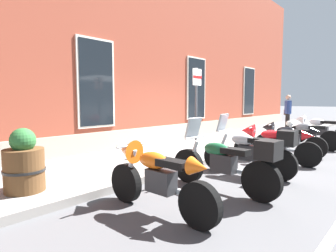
{
  "coord_description": "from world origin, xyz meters",
  "views": [
    {
      "loc": [
        -7.01,
        -3.87,
        1.63
      ],
      "look_at": [
        -1.48,
        1.07,
        0.94
      ],
      "focal_mm": 29.87,
      "sensor_mm": 36.0,
      "label": 1
    }
  ],
  "objects": [
    {
      "name": "motorcycle_black_sport",
      "position": [
        1.33,
        -1.07,
        0.54
      ],
      "size": [
        0.62,
        1.99,
        0.98
      ],
      "color": "black",
      "rests_on": "ground_plane"
    },
    {
      "name": "pedestrian_blue_top",
      "position": [
        6.34,
        0.61,
        1.11
      ],
      "size": [
        0.57,
        0.46,
        1.72
      ],
      "color": "black",
      "rests_on": "sidewalk"
    },
    {
      "name": "motorcycle_grey_naked",
      "position": [
        2.87,
        -1.19,
        0.47
      ],
      "size": [
        0.66,
        2.01,
        0.93
      ],
      "color": "black",
      "rests_on": "ground_plane"
    },
    {
      "name": "motorcycle_orange_sport",
      "position": [
        -4.21,
        -1.1,
        0.56
      ],
      "size": [
        0.62,
        2.06,
        1.01
      ],
      "color": "black",
      "rests_on": "ground_plane"
    },
    {
      "name": "brick_pub_facade",
      "position": [
        0.0,
        6.66,
        3.77
      ],
      "size": [
        24.05,
        7.42,
        7.54
      ],
      "color": "brown",
      "rests_on": "ground_plane"
    },
    {
      "name": "barrel_planter",
      "position": [
        -5.25,
        0.84,
        0.58
      ],
      "size": [
        0.66,
        0.66,
        1.04
      ],
      "color": "brown",
      "rests_on": "sidewalk"
    },
    {
      "name": "sidewalk",
      "position": [
        0.0,
        1.5,
        0.07
      ],
      "size": [
        30.05,
        3.01,
        0.14
      ],
      "primitive_type": "cube",
      "color": "gray",
      "rests_on": "ground_plane"
    },
    {
      "name": "parking_sign",
      "position": [
        -0.78,
        0.65,
        1.67
      ],
      "size": [
        0.36,
        0.07,
        2.35
      ],
      "color": "#4C4C51",
      "rests_on": "sidewalk"
    },
    {
      "name": "ground_plane",
      "position": [
        0.0,
        0.0,
        0.0
      ],
      "size": [
        140.0,
        140.0,
        0.0
      ],
      "primitive_type": "plane",
      "color": "#4C4C4F"
    },
    {
      "name": "motorcycle_white_sport",
      "position": [
        4.15,
        -1.19,
        0.58
      ],
      "size": [
        0.62,
        2.16,
        1.08
      ],
      "color": "black",
      "rests_on": "ground_plane"
    },
    {
      "name": "motorcycle_red_sport",
      "position": [
        0.05,
        -1.13,
        0.55
      ],
      "size": [
        0.68,
        2.13,
        0.99
      ],
      "color": "black",
      "rests_on": "ground_plane"
    },
    {
      "name": "motorcycle_silver_touring",
      "position": [
        -1.43,
        -1.3,
        0.55
      ],
      "size": [
        0.62,
        2.07,
        1.32
      ],
      "color": "black",
      "rests_on": "ground_plane"
    },
    {
      "name": "motorcycle_green_touring",
      "position": [
        -2.74,
        -1.43,
        0.54
      ],
      "size": [
        0.62,
        2.2,
        1.29
      ],
      "color": "black",
      "rests_on": "ground_plane"
    }
  ]
}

